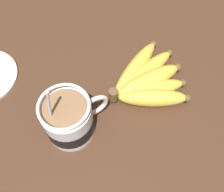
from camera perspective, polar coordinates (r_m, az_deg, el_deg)
table at (r=54.35cm, az=-1.62°, el=-4.52°), size 98.87×98.87×2.64cm
coffee_mug at (r=47.82cm, az=-9.54°, el=-5.80°), size 13.30×9.51×16.05cm
banana_bunch at (r=55.53cm, az=7.89°, el=3.42°), size 19.51×19.42×4.33cm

